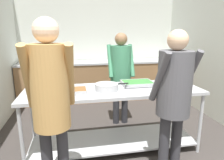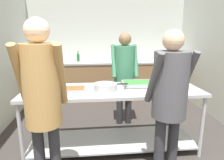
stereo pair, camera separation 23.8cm
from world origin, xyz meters
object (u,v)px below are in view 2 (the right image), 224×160
object	(u,v)px
plate_stack	(165,84)
guest_serving_left	(170,92)
sauce_pan	(106,87)
serving_tray_roast	(138,84)
water_bottle	(78,57)
serving_tray_vegetables	(65,90)
cook_behind_counter	(125,70)
guest_serving_right	(42,94)

from	to	relation	value
plate_stack	guest_serving_left	xyz separation A→B (m)	(-0.22, -0.70, 0.11)
sauce_pan	plate_stack	world-z (taller)	sauce_pan
serving_tray_roast	water_bottle	bearing A→B (deg)	114.58
serving_tray_vegetables	plate_stack	bearing A→B (deg)	6.10
serving_tray_vegetables	plate_stack	size ratio (longest dim) A/B	2.18
plate_stack	cook_behind_counter	bearing A→B (deg)	122.25
serving_tray_vegetables	guest_serving_left	distance (m)	1.26
plate_stack	cook_behind_counter	distance (m)	0.86
serving_tray_vegetables	guest_serving_left	world-z (taller)	guest_serving_left
sauce_pan	water_bottle	size ratio (longest dim) A/B	1.84
guest_serving_right	serving_tray_roast	bearing A→B (deg)	40.69
guest_serving_left	cook_behind_counter	xyz separation A→B (m)	(-0.23, 1.43, -0.02)
cook_behind_counter	sauce_pan	bearing A→B (deg)	-115.06
guest_serving_right	cook_behind_counter	size ratio (longest dim) A/B	1.08
sauce_pan	serving_tray_roast	world-z (taller)	sauce_pan
serving_tray_roast	plate_stack	distance (m)	0.38
serving_tray_roast	plate_stack	world-z (taller)	plate_stack
guest_serving_left	guest_serving_right	xyz separation A→B (m)	(-1.23, -0.16, 0.07)
serving_tray_vegetables	water_bottle	distance (m)	2.32
serving_tray_roast	guest_serving_right	xyz separation A→B (m)	(-1.08, -0.93, 0.19)
guest_serving_left	water_bottle	world-z (taller)	guest_serving_left
sauce_pan	serving_tray_roast	size ratio (longest dim) A/B	1.01
serving_tray_roast	serving_tray_vegetables	bearing A→B (deg)	-167.49
serving_tray_vegetables	water_bottle	world-z (taller)	water_bottle
plate_stack	serving_tray_roast	bearing A→B (deg)	168.72
guest_serving_left	serving_tray_roast	bearing A→B (deg)	100.63
sauce_pan	cook_behind_counter	size ratio (longest dim) A/B	0.28
plate_stack	guest_serving_left	world-z (taller)	guest_serving_left
serving_tray_vegetables	serving_tray_roast	bearing A→B (deg)	12.51
sauce_pan	guest_serving_right	size ratio (longest dim) A/B	0.26
plate_stack	water_bottle	bearing A→B (deg)	121.44
sauce_pan	guest_serving_right	distance (m)	0.99
serving_tray_vegetables	cook_behind_counter	bearing A→B (deg)	44.24
plate_stack	serving_tray_vegetables	bearing A→B (deg)	-173.90
water_bottle	serving_tray_vegetables	bearing A→B (deg)	-90.49
cook_behind_counter	serving_tray_roast	bearing A→B (deg)	-82.22
sauce_pan	plate_stack	size ratio (longest dim) A/B	1.93
guest_serving_right	water_bottle	distance (m)	3.03
serving_tray_roast	sauce_pan	bearing A→B (deg)	-160.09
guest_serving_right	plate_stack	bearing A→B (deg)	30.61
serving_tray_roast	guest_serving_left	distance (m)	0.80
serving_tray_roast	cook_behind_counter	distance (m)	0.66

